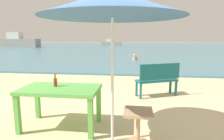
{
  "coord_description": "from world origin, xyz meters",
  "views": [
    {
      "loc": [
        0.19,
        -3.1,
        1.66
      ],
      "look_at": [
        -0.58,
        3.0,
        0.6
      ],
      "focal_mm": 30.65,
      "sensor_mm": 36.0,
      "label": 1
    }
  ],
  "objects_px": {
    "picnic_table_green": "(60,93)",
    "bench_teal_center": "(158,78)",
    "swimmer_person": "(135,57)",
    "boat_sailboat": "(111,43)",
    "boat_fishing_trawler": "(18,42)",
    "side_table_wood": "(138,122)",
    "patio_umbrella": "(112,5)",
    "beer_bottle_amber": "(55,81)"
  },
  "relations": [
    {
      "from": "beer_bottle_amber",
      "to": "picnic_table_green",
      "type": "bearing_deg",
      "value": -33.0
    },
    {
      "from": "picnic_table_green",
      "to": "swimmer_person",
      "type": "xyz_separation_m",
      "value": [
        1.26,
        10.39,
        -0.41
      ]
    },
    {
      "from": "patio_umbrella",
      "to": "side_table_wood",
      "type": "relative_size",
      "value": 4.26
    },
    {
      "from": "beer_bottle_amber",
      "to": "boat_fishing_trawler",
      "type": "distance_m",
      "value": 30.75
    },
    {
      "from": "picnic_table_green",
      "to": "bench_teal_center",
      "type": "height_order",
      "value": "bench_teal_center"
    },
    {
      "from": "beer_bottle_amber",
      "to": "boat_fishing_trawler",
      "type": "xyz_separation_m",
      "value": [
        -17.26,
        25.44,
        0.08
      ]
    },
    {
      "from": "beer_bottle_amber",
      "to": "patio_umbrella",
      "type": "height_order",
      "value": "patio_umbrella"
    },
    {
      "from": "patio_umbrella",
      "to": "bench_teal_center",
      "type": "bearing_deg",
      "value": 68.73
    },
    {
      "from": "picnic_table_green",
      "to": "bench_teal_center",
      "type": "bearing_deg",
      "value": 47.26
    },
    {
      "from": "beer_bottle_amber",
      "to": "swimmer_person",
      "type": "bearing_deg",
      "value": 82.38
    },
    {
      "from": "side_table_wood",
      "to": "boat_fishing_trawler",
      "type": "xyz_separation_m",
      "value": [
        -18.79,
        25.9,
        0.58
      ]
    },
    {
      "from": "bench_teal_center",
      "to": "swimmer_person",
      "type": "distance_m",
      "value": 8.29
    },
    {
      "from": "picnic_table_green",
      "to": "boat_fishing_trawler",
      "type": "xyz_separation_m",
      "value": [
        -17.38,
        25.52,
        0.28
      ]
    },
    {
      "from": "patio_umbrella",
      "to": "bench_teal_center",
      "type": "relative_size",
      "value": 1.85
    },
    {
      "from": "patio_umbrella",
      "to": "swimmer_person",
      "type": "xyz_separation_m",
      "value": [
        0.26,
        10.76,
        -1.88
      ]
    },
    {
      "from": "bench_teal_center",
      "to": "swimmer_person",
      "type": "xyz_separation_m",
      "value": [
        -0.71,
        8.26,
        -0.3
      ]
    },
    {
      "from": "patio_umbrella",
      "to": "bench_teal_center",
      "type": "height_order",
      "value": "patio_umbrella"
    },
    {
      "from": "boat_fishing_trawler",
      "to": "side_table_wood",
      "type": "bearing_deg",
      "value": -54.05
    },
    {
      "from": "patio_umbrella",
      "to": "bench_teal_center",
      "type": "xyz_separation_m",
      "value": [
        0.97,
        2.5,
        -1.58
      ]
    },
    {
      "from": "patio_umbrella",
      "to": "boat_fishing_trawler",
      "type": "height_order",
      "value": "boat_fishing_trawler"
    },
    {
      "from": "picnic_table_green",
      "to": "side_table_wood",
      "type": "xyz_separation_m",
      "value": [
        1.41,
        -0.38,
        -0.3
      ]
    },
    {
      "from": "side_table_wood",
      "to": "boat_sailboat",
      "type": "height_order",
      "value": "boat_sailboat"
    },
    {
      "from": "swimmer_person",
      "to": "boat_sailboat",
      "type": "height_order",
      "value": "boat_sailboat"
    },
    {
      "from": "picnic_table_green",
      "to": "side_table_wood",
      "type": "relative_size",
      "value": 2.59
    },
    {
      "from": "beer_bottle_amber",
      "to": "swimmer_person",
      "type": "relative_size",
      "value": 0.65
    },
    {
      "from": "patio_umbrella",
      "to": "boat_sailboat",
      "type": "relative_size",
      "value": 0.63
    },
    {
      "from": "swimmer_person",
      "to": "boat_fishing_trawler",
      "type": "distance_m",
      "value": 24.02
    },
    {
      "from": "bench_teal_center",
      "to": "boat_fishing_trawler",
      "type": "bearing_deg",
      "value": 129.62
    },
    {
      "from": "picnic_table_green",
      "to": "boat_sailboat",
      "type": "bearing_deg",
      "value": 95.84
    },
    {
      "from": "boat_fishing_trawler",
      "to": "patio_umbrella",
      "type": "bearing_deg",
      "value": -54.62
    },
    {
      "from": "boat_fishing_trawler",
      "to": "boat_sailboat",
      "type": "bearing_deg",
      "value": 26.56
    },
    {
      "from": "bench_teal_center",
      "to": "boat_sailboat",
      "type": "height_order",
      "value": "boat_sailboat"
    },
    {
      "from": "picnic_table_green",
      "to": "beer_bottle_amber",
      "type": "relative_size",
      "value": 5.28
    },
    {
      "from": "boat_fishing_trawler",
      "to": "beer_bottle_amber",
      "type": "bearing_deg",
      "value": -55.84
    },
    {
      "from": "swimmer_person",
      "to": "boat_fishing_trawler",
      "type": "bearing_deg",
      "value": 140.95
    },
    {
      "from": "swimmer_person",
      "to": "boat_sailboat",
      "type": "xyz_separation_m",
      "value": [
        -4.59,
        22.15,
        0.32
      ]
    },
    {
      "from": "side_table_wood",
      "to": "swimmer_person",
      "type": "bearing_deg",
      "value": 90.75
    },
    {
      "from": "patio_umbrella",
      "to": "swimmer_person",
      "type": "relative_size",
      "value": 5.61
    },
    {
      "from": "picnic_table_green",
      "to": "patio_umbrella",
      "type": "xyz_separation_m",
      "value": [
        1.0,
        -0.37,
        1.47
      ]
    },
    {
      "from": "picnic_table_green",
      "to": "side_table_wood",
      "type": "distance_m",
      "value": 1.49
    },
    {
      "from": "beer_bottle_amber",
      "to": "boat_sailboat",
      "type": "height_order",
      "value": "boat_sailboat"
    },
    {
      "from": "picnic_table_green",
      "to": "bench_teal_center",
      "type": "relative_size",
      "value": 1.13
    }
  ]
}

